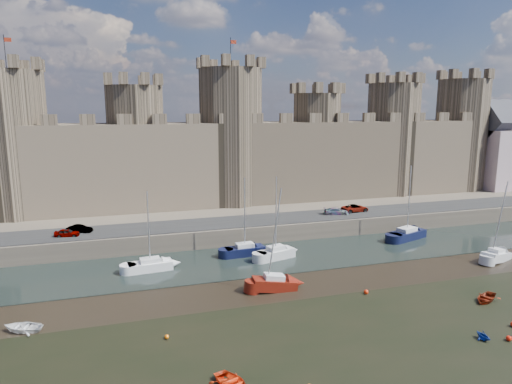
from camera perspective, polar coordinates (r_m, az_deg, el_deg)
ground at (r=38.82m, az=12.45°, el=-19.30°), size 160.00×160.00×0.00m
water_channel at (r=58.95m, az=0.85°, el=-8.34°), size 160.00×12.00×0.08m
quay at (r=92.43m, az=-6.01°, el=-0.62°), size 160.00×60.00×2.50m
road at (r=67.42m, az=-1.76°, el=-3.67°), size 160.00×7.00×0.10m
castle at (r=79.14m, az=-4.93°, el=5.14°), size 108.50×11.00×29.00m
car_0 at (r=64.39m, az=-22.55°, el=-4.74°), size 3.29×1.79×1.06m
car_1 at (r=65.72m, az=-21.19°, el=-4.33°), size 3.51×2.19×1.09m
car_2 at (r=72.50m, az=10.00°, el=-2.40°), size 4.09×2.52×1.11m
car_3 at (r=75.01m, az=12.29°, el=-1.99°), size 4.64×2.47×1.24m
sailboat_0 at (r=56.07m, az=-13.09°, el=-8.86°), size 5.25×2.41×9.54m
sailboat_1 at (r=59.96m, az=-1.42°, el=-7.24°), size 5.21×2.22×10.27m
sailboat_2 at (r=58.74m, az=2.48°, el=-7.60°), size 5.25×3.18×10.62m
sailboat_3 at (r=70.67m, az=18.34°, el=-4.99°), size 6.62×4.26×10.83m
sailboat_4 at (r=49.34m, az=2.29°, el=-11.29°), size 4.82×2.12×11.04m
sailboat_5 at (r=65.55m, az=27.83°, el=-7.00°), size 5.07×3.38×10.20m
dinghy_0 at (r=34.31m, az=-3.11°, el=-22.76°), size 3.30×3.89×0.69m
dinghy_4 at (r=52.18m, az=26.78°, el=-11.79°), size 3.65×3.24×0.63m
dinghy_5 at (r=44.23m, az=26.54°, el=-15.77°), size 1.32×1.50×0.75m
dinghy_6 at (r=45.99m, az=-27.12°, el=-14.84°), size 3.75×3.14×0.67m
buoy_1 at (r=40.83m, az=-11.10°, el=-17.33°), size 0.40×0.40×0.40m
buoy_2 at (r=45.06m, az=29.05°, el=-15.70°), size 0.46×0.46×0.46m
buoy_3 at (r=49.84m, az=13.61°, el=-12.04°), size 0.49×0.49×0.49m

